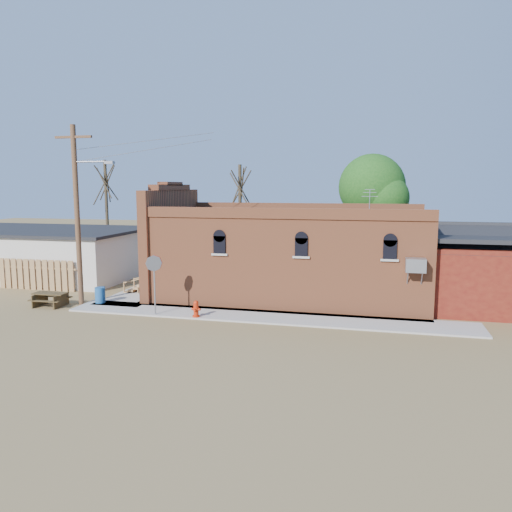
% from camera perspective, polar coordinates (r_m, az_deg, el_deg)
% --- Properties ---
extents(ground, '(120.00, 120.00, 0.00)m').
position_cam_1_polar(ground, '(22.72, -3.21, -7.38)').
color(ground, brown).
rests_on(ground, ground).
extents(sidewalk_south, '(19.00, 2.20, 0.08)m').
position_cam_1_polar(sidewalk_south, '(23.18, 1.01, -6.95)').
color(sidewalk_south, '#9E9991').
rests_on(sidewalk_south, ground).
extents(sidewalk_west, '(2.60, 10.00, 0.08)m').
position_cam_1_polar(sidewalk_west, '(30.38, -11.37, -3.50)').
color(sidewalk_west, '#9E9991').
rests_on(sidewalk_west, ground).
extents(brick_bar, '(16.40, 7.97, 6.30)m').
position_cam_1_polar(brick_bar, '(27.12, 3.43, 0.19)').
color(brick_bar, '#AD5A34').
rests_on(brick_bar, ground).
extents(red_shed, '(5.40, 6.40, 4.30)m').
position_cam_1_polar(red_shed, '(27.21, 24.32, -0.63)').
color(red_shed, '#57130F').
rests_on(red_shed, ground).
extents(wood_fence, '(5.20, 0.10, 1.80)m').
position_cam_1_polar(wood_fence, '(31.72, -23.84, -1.97)').
color(wood_fence, '#A56E4A').
rests_on(wood_fence, ground).
extents(utility_pole, '(3.12, 0.26, 9.00)m').
position_cam_1_polar(utility_pole, '(26.51, -19.68, 4.84)').
color(utility_pole, '#532E21').
rests_on(utility_pole, ground).
extents(tree_bare_near, '(2.80, 2.80, 7.65)m').
position_cam_1_polar(tree_bare_near, '(35.22, -1.85, 7.92)').
color(tree_bare_near, '#463928').
rests_on(tree_bare_near, ground).
extents(tree_bare_far, '(2.80, 2.80, 8.16)m').
position_cam_1_polar(tree_bare_far, '(40.45, -16.82, 8.16)').
color(tree_bare_far, '#463928').
rests_on(tree_bare_far, ground).
extents(tree_leafy, '(4.40, 4.40, 8.15)m').
position_cam_1_polar(tree_leafy, '(34.46, 13.10, 7.66)').
color(tree_leafy, '#463928').
rests_on(tree_leafy, ground).
extents(fire_hydrant, '(0.43, 0.39, 0.77)m').
position_cam_1_polar(fire_hydrant, '(23.07, -6.87, -6.01)').
color(fire_hydrant, '#B9240A').
rests_on(fire_hydrant, sidewalk_south).
extents(stop_sign, '(0.64, 0.51, 2.79)m').
position_cam_1_polar(stop_sign, '(23.49, -11.57, -1.46)').
color(stop_sign, gray).
rests_on(stop_sign, sidewalk_south).
extents(trash_barrel, '(0.59, 0.59, 0.79)m').
position_cam_1_polar(trash_barrel, '(26.87, -17.39, -4.28)').
color(trash_barrel, '#1B4F8B').
rests_on(trash_barrel, sidewalk_west).
extents(picnic_table, '(1.70, 1.33, 0.69)m').
position_cam_1_polar(picnic_table, '(27.26, -22.45, -4.40)').
color(picnic_table, '#43331A').
rests_on(picnic_table, ground).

